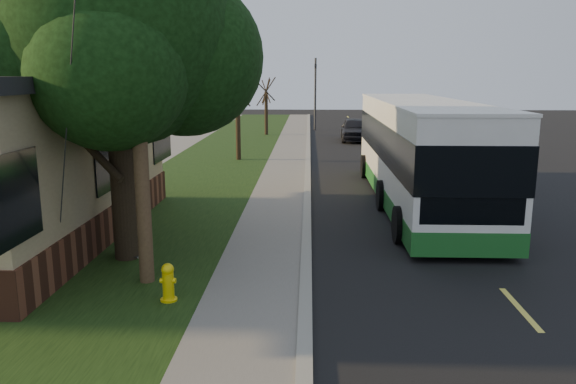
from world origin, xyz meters
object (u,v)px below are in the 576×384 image
(bare_tree_near, at_px, (238,118))
(skateboard_main, at_px, (138,252))
(traffic_signal, at_px, (315,89))
(distant_car, at_px, (355,129))
(fire_hydrant, at_px, (168,282))
(bare_tree_far, at_px, (266,107))
(utility_pole, at_px, (135,56))
(skateboarder, at_px, (129,218))
(leafy_tree, at_px, (117,33))
(transit_bus, at_px, (419,149))

(bare_tree_near, bearing_deg, skateboard_main, -91.94)
(traffic_signal, distance_m, skateboard_main, 31.75)
(traffic_signal, xyz_separation_m, distant_car, (2.52, -7.02, -2.41))
(fire_hydrant, relative_size, bare_tree_near, 0.17)
(distant_car, bearing_deg, traffic_signal, 112.01)
(bare_tree_far, height_order, skateboard_main, bare_tree_far)
(utility_pole, relative_size, skateboarder, 5.66)
(leafy_tree, bearing_deg, skateboard_main, 23.76)
(traffic_signal, height_order, distant_car, traffic_signal)
(utility_pole, bearing_deg, bare_tree_far, 89.40)
(bare_tree_near, height_order, skateboarder, bare_tree_near)
(utility_pole, distance_m, leafy_tree, 1.94)
(skateboard_main, bearing_deg, fire_hydrant, -62.44)
(fire_hydrant, distance_m, skateboard_main, 3.08)
(fire_hydrant, xyz_separation_m, transit_bus, (6.32, 8.78, 1.41))
(fire_hydrant, bearing_deg, traffic_signal, 84.79)
(utility_pole, bearing_deg, fire_hydrant, -54.62)
(transit_bus, bearing_deg, distant_car, 92.20)
(skateboarder, bearing_deg, traffic_signal, -90.54)
(skateboard_main, bearing_deg, traffic_signal, 81.78)
(traffic_signal, relative_size, skateboarder, 3.43)
(utility_pole, relative_size, skateboard_main, 11.35)
(leafy_tree, bearing_deg, fire_hydrant, -59.33)
(leafy_tree, bearing_deg, distant_car, 73.53)
(bare_tree_far, height_order, transit_bus, bare_tree_far)
(traffic_signal, relative_size, transit_bus, 0.43)
(utility_pole, distance_m, bare_tree_near, 17.19)
(fire_hydrant, height_order, bare_tree_far, bare_tree_far)
(fire_hydrant, bearing_deg, bare_tree_far, 90.76)
(bare_tree_near, relative_size, traffic_signal, 0.78)
(bare_tree_far, bearing_deg, transit_bus, -72.42)
(bare_tree_near, height_order, transit_bus, bare_tree_near)
(bare_tree_far, relative_size, skateboard_main, 5.04)
(fire_hydrant, bearing_deg, utility_pole, 125.38)
(leafy_tree, bearing_deg, bare_tree_near, 87.50)
(fire_hydrant, relative_size, skateboarder, 0.46)
(fire_hydrant, xyz_separation_m, skateboard_main, (-1.42, 2.72, -0.31))
(leafy_tree, xyz_separation_m, skateboarder, (-0.15, 0.48, -4.30))
(transit_bus, bearing_deg, utility_pole, -132.09)
(leafy_tree, bearing_deg, transit_bus, 37.82)
(fire_hydrant, distance_m, distant_car, 27.56)
(traffic_signal, bearing_deg, skateboard_main, -98.22)
(fire_hydrant, xyz_separation_m, leafy_tree, (-1.57, 2.65, 4.73))
(utility_pole, bearing_deg, skateboard_main, 112.46)
(utility_pole, xyz_separation_m, distant_car, (6.33, 25.99, -3.88))
(bare_tree_near, xyz_separation_m, traffic_signal, (4.00, 16.00, 1.01))
(leafy_tree, relative_size, transit_bus, 0.61)
(transit_bus, height_order, skateboarder, transit_bus)
(leafy_tree, xyz_separation_m, transit_bus, (7.90, 6.13, -3.33))
(skateboard_main, bearing_deg, utility_pole, -67.54)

